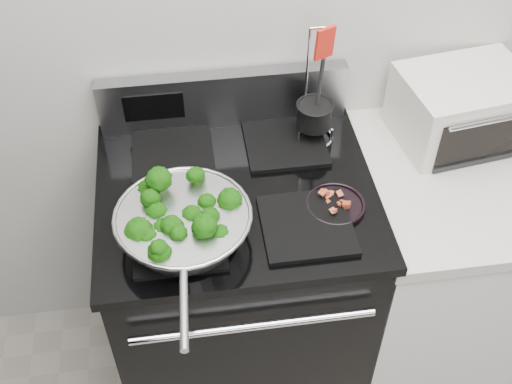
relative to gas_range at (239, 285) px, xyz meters
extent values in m
cube|color=black|center=(0.00, 0.00, -0.03)|extent=(0.76, 0.66, 0.92)
cube|color=black|center=(0.00, 0.00, 0.45)|extent=(0.79, 0.69, 0.03)
cube|color=#99999E|center=(0.00, 0.30, 0.55)|extent=(0.76, 0.05, 0.18)
cube|color=black|center=(-0.17, -0.17, 0.47)|extent=(0.24, 0.24, 0.01)
cube|color=black|center=(0.17, -0.17, 0.47)|extent=(0.24, 0.24, 0.01)
cube|color=black|center=(-0.17, 0.17, 0.47)|extent=(0.24, 0.24, 0.01)
cube|color=black|center=(0.17, 0.17, 0.47)|extent=(0.24, 0.24, 0.01)
cube|color=white|center=(0.68, 0.00, -0.05)|extent=(0.60, 0.66, 0.88)
cube|color=beige|center=(0.68, 0.00, 0.41)|extent=(0.62, 0.68, 0.04)
torus|color=silver|center=(-0.15, -0.16, 0.55)|extent=(0.36, 0.36, 0.01)
cylinder|color=silver|center=(-0.17, -0.44, 0.54)|extent=(0.03, 0.22, 0.02)
cylinder|color=black|center=(0.26, -0.11, 0.47)|extent=(0.16, 0.16, 0.01)
cylinder|color=black|center=(0.26, 0.18, 0.55)|extent=(0.11, 0.11, 0.07)
cylinder|color=black|center=(0.26, 0.18, 0.64)|extent=(0.02, 0.02, 0.23)
cube|color=red|center=(0.26, 0.18, 0.80)|extent=(0.06, 0.03, 0.09)
cube|color=silver|center=(0.72, 0.17, 0.54)|extent=(0.41, 0.33, 0.22)
cube|color=black|center=(0.72, 0.03, 0.53)|extent=(0.30, 0.05, 0.15)
camera|label=1|loc=(-0.12, -1.28, 1.75)|focal=45.00mm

